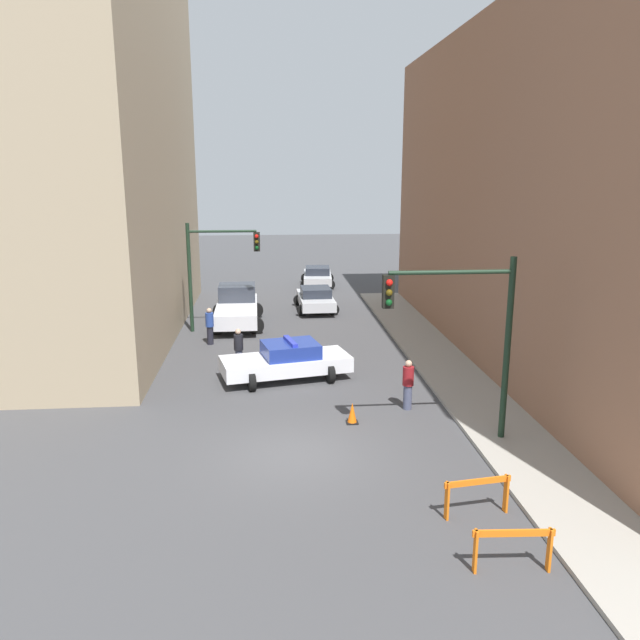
{
  "coord_description": "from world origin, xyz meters",
  "views": [
    {
      "loc": [
        -0.69,
        -15.77,
        7.57
      ],
      "look_at": [
        1.2,
        6.73,
        2.15
      ],
      "focal_mm": 35.0,
      "sensor_mm": 36.0,
      "label": 1
    }
  ],
  "objects_px": {
    "white_truck": "(237,307)",
    "parked_car_mid": "(317,276)",
    "traffic_light_far": "(213,261)",
    "pedestrian_corner": "(210,326)",
    "parked_car_near": "(316,298)",
    "pedestrian_crossing": "(239,349)",
    "traffic_cone": "(352,413)",
    "barrier_front": "(513,543)",
    "pedestrian_sidewalk": "(408,384)",
    "traffic_light_near": "(468,322)",
    "barrier_mid": "(477,490)",
    "police_car": "(287,361)"
  },
  "relations": [
    {
      "from": "white_truck",
      "to": "parked_car_mid",
      "type": "relative_size",
      "value": 1.23
    },
    {
      "from": "traffic_light_far",
      "to": "parked_car_mid",
      "type": "distance_m",
      "value": 13.36
    },
    {
      "from": "white_truck",
      "to": "pedestrian_corner",
      "type": "bearing_deg",
      "value": -107.09
    },
    {
      "from": "parked_car_near",
      "to": "parked_car_mid",
      "type": "height_order",
      "value": "same"
    },
    {
      "from": "pedestrian_crossing",
      "to": "traffic_cone",
      "type": "distance_m",
      "value": 6.69
    },
    {
      "from": "pedestrian_crossing",
      "to": "barrier_front",
      "type": "bearing_deg",
      "value": -102.97
    },
    {
      "from": "pedestrian_corner",
      "to": "pedestrian_sidewalk",
      "type": "distance_m",
      "value": 10.98
    },
    {
      "from": "traffic_light_near",
      "to": "barrier_mid",
      "type": "xyz_separation_m",
      "value": [
        -0.86,
        -3.86,
        -2.91
      ]
    },
    {
      "from": "parked_car_near",
      "to": "pedestrian_crossing",
      "type": "distance_m",
      "value": 11.06
    },
    {
      "from": "police_car",
      "to": "pedestrian_crossing",
      "type": "height_order",
      "value": "pedestrian_crossing"
    },
    {
      "from": "white_truck",
      "to": "parked_car_near",
      "type": "distance_m",
      "value": 5.12
    },
    {
      "from": "traffic_light_near",
      "to": "pedestrian_corner",
      "type": "height_order",
      "value": "traffic_light_near"
    },
    {
      "from": "white_truck",
      "to": "parked_car_mid",
      "type": "bearing_deg",
      "value": 63.94
    },
    {
      "from": "pedestrian_sidewalk",
      "to": "police_car",
      "type": "bearing_deg",
      "value": -65.08
    },
    {
      "from": "traffic_light_near",
      "to": "police_car",
      "type": "height_order",
      "value": "traffic_light_near"
    },
    {
      "from": "pedestrian_crossing",
      "to": "barrier_front",
      "type": "relative_size",
      "value": 1.04
    },
    {
      "from": "traffic_light_near",
      "to": "white_truck",
      "type": "xyz_separation_m",
      "value": [
        -7.02,
        14.63,
        -2.62
      ]
    },
    {
      "from": "pedestrian_crossing",
      "to": "pedestrian_sidewalk",
      "type": "relative_size",
      "value": 1.0
    },
    {
      "from": "white_truck",
      "to": "parked_car_near",
      "type": "relative_size",
      "value": 1.25
    },
    {
      "from": "pedestrian_crossing",
      "to": "white_truck",
      "type": "bearing_deg",
      "value": 56.22
    },
    {
      "from": "traffic_light_far",
      "to": "police_car",
      "type": "xyz_separation_m",
      "value": [
        3.24,
        -7.49,
        -2.67
      ]
    },
    {
      "from": "white_truck",
      "to": "traffic_light_near",
      "type": "bearing_deg",
      "value": -65.38
    },
    {
      "from": "parked_car_near",
      "to": "pedestrian_corner",
      "type": "distance_m",
      "value": 8.38
    },
    {
      "from": "traffic_light_far",
      "to": "parked_car_mid",
      "type": "height_order",
      "value": "traffic_light_far"
    },
    {
      "from": "barrier_front",
      "to": "barrier_mid",
      "type": "distance_m",
      "value": 2.03
    },
    {
      "from": "pedestrian_crossing",
      "to": "traffic_cone",
      "type": "bearing_deg",
      "value": -93.28
    },
    {
      "from": "police_car",
      "to": "parked_car_near",
      "type": "distance_m",
      "value": 11.8
    },
    {
      "from": "police_car",
      "to": "barrier_mid",
      "type": "height_order",
      "value": "police_car"
    },
    {
      "from": "police_car",
      "to": "pedestrian_crossing",
      "type": "bearing_deg",
      "value": 43.02
    },
    {
      "from": "police_car",
      "to": "white_truck",
      "type": "distance_m",
      "value": 8.98
    },
    {
      "from": "pedestrian_corner",
      "to": "traffic_light_far",
      "type": "bearing_deg",
      "value": 8.23
    },
    {
      "from": "traffic_light_far",
      "to": "pedestrian_crossing",
      "type": "relative_size",
      "value": 3.13
    },
    {
      "from": "pedestrian_sidewalk",
      "to": "barrier_front",
      "type": "relative_size",
      "value": 1.04
    },
    {
      "from": "traffic_light_near",
      "to": "pedestrian_crossing",
      "type": "bearing_deg",
      "value": 132.66
    },
    {
      "from": "white_truck",
      "to": "traffic_cone",
      "type": "height_order",
      "value": "white_truck"
    },
    {
      "from": "traffic_light_near",
      "to": "barrier_mid",
      "type": "distance_m",
      "value": 4.91
    },
    {
      "from": "police_car",
      "to": "pedestrian_crossing",
      "type": "distance_m",
      "value": 2.21
    },
    {
      "from": "parked_car_near",
      "to": "barrier_mid",
      "type": "bearing_deg",
      "value": -86.34
    },
    {
      "from": "parked_car_mid",
      "to": "barrier_front",
      "type": "distance_m",
      "value": 31.0
    },
    {
      "from": "barrier_front",
      "to": "pedestrian_corner",
      "type": "bearing_deg",
      "value": 113.13
    },
    {
      "from": "traffic_light_far",
      "to": "pedestrian_sidewalk",
      "type": "height_order",
      "value": "traffic_light_far"
    },
    {
      "from": "parked_car_mid",
      "to": "pedestrian_sidewalk",
      "type": "relative_size",
      "value": 2.66
    },
    {
      "from": "barrier_front",
      "to": "traffic_cone",
      "type": "bearing_deg",
      "value": 105.6
    },
    {
      "from": "police_car",
      "to": "parked_car_near",
      "type": "height_order",
      "value": "police_car"
    },
    {
      "from": "parked_car_near",
      "to": "barrier_mid",
      "type": "relative_size",
      "value": 2.73
    },
    {
      "from": "pedestrian_crossing",
      "to": "pedestrian_corner",
      "type": "distance_m",
      "value": 4.11
    },
    {
      "from": "traffic_light_near",
      "to": "parked_car_near",
      "type": "relative_size",
      "value": 1.2
    },
    {
      "from": "traffic_light_far",
      "to": "pedestrian_corner",
      "type": "bearing_deg",
      "value": -90.6
    },
    {
      "from": "traffic_light_far",
      "to": "white_truck",
      "type": "distance_m",
      "value": 2.95
    },
    {
      "from": "barrier_front",
      "to": "traffic_cone",
      "type": "height_order",
      "value": "barrier_front"
    }
  ]
}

